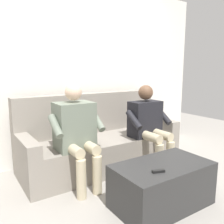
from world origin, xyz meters
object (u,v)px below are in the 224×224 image
Objects in this scene: couch at (99,142)px; coffee_table at (162,185)px; person_left_seated at (149,123)px; person_right_seated at (76,130)px; remote_black at (158,171)px.

coffee_table is at bearing 90.00° from couch.
person_left_seated is 0.98m from person_right_seated.
couch is at bearing 100.87° from remote_black.
person_left_seated is 9.64× the size of remote_black.
coffee_table is at bearing 56.90° from person_left_seated.
person_left_seated is at bearing 176.77° from person_right_seated.
person_left_seated is (-0.49, 0.41, 0.28)m from couch.
couch is at bearing -90.00° from coffee_table.
remote_black is (0.16, 0.11, 0.22)m from coffee_table.
remote_black is at bearing 109.55° from person_right_seated.
person_right_seated is 1.00m from remote_black.
person_right_seated reaches higher than person_left_seated.
person_left_seated reaches higher than coffee_table.
couch is 1.29m from remote_black.
couch is 0.70m from person_left_seated.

